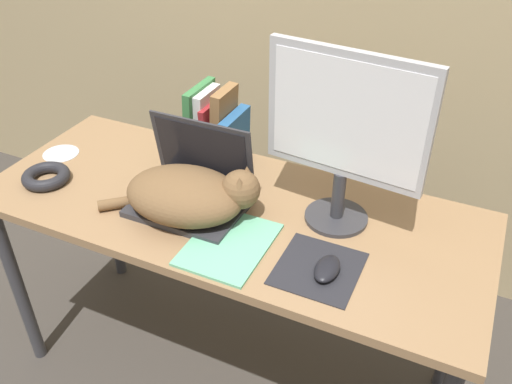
# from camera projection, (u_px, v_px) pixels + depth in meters

# --- Properties ---
(desk) EXTENTS (1.50, 0.61, 0.75)m
(desk) POSITION_uv_depth(u_px,v_px,m) (229.00, 228.00, 1.64)
(desk) COLOR #93704C
(desk) RESTS_ON ground_plane
(laptop) EXTENTS (0.32, 0.24, 0.25)m
(laptop) POSITION_uv_depth(u_px,v_px,m) (193.00, 190.00, 1.58)
(laptop) COLOR #2D2D33
(laptop) RESTS_ON desk
(cat) EXTENTS (0.45, 0.28, 0.16)m
(cat) POSITION_uv_depth(u_px,v_px,m) (190.00, 195.00, 1.52)
(cat) COLOR brown
(cat) RESTS_ON desk
(external_monitor) EXTENTS (0.44, 0.18, 0.50)m
(external_monitor) POSITION_uv_depth(u_px,v_px,m) (345.00, 130.00, 1.38)
(external_monitor) COLOR #333338
(external_monitor) RESTS_ON desk
(mousepad) EXTENTS (0.21, 0.22, 0.00)m
(mousepad) POSITION_uv_depth(u_px,v_px,m) (318.00, 268.00, 1.37)
(mousepad) COLOR #232328
(mousepad) RESTS_ON desk
(computer_mouse) EXTENTS (0.06, 0.10, 0.03)m
(computer_mouse) POSITION_uv_depth(u_px,v_px,m) (327.00, 269.00, 1.35)
(computer_mouse) COLOR black
(computer_mouse) RESTS_ON mousepad
(book_row) EXTENTS (0.16, 0.17, 0.26)m
(book_row) POSITION_uv_depth(u_px,v_px,m) (216.00, 129.00, 1.74)
(book_row) COLOR #387A42
(book_row) RESTS_ON desk
(cable_coil) EXTENTS (0.15, 0.15, 0.04)m
(cable_coil) POSITION_uv_depth(u_px,v_px,m) (46.00, 176.00, 1.69)
(cable_coil) COLOR #232328
(cable_coil) RESTS_ON desk
(notepad) EXTENTS (0.21, 0.27, 0.01)m
(notepad) POSITION_uv_depth(u_px,v_px,m) (229.00, 244.00, 1.44)
(notepad) COLOR #6BBC93
(notepad) RESTS_ON desk
(cd_disc) EXTENTS (0.12, 0.12, 0.00)m
(cd_disc) POSITION_uv_depth(u_px,v_px,m) (61.00, 153.00, 1.84)
(cd_disc) COLOR silver
(cd_disc) RESTS_ON desk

